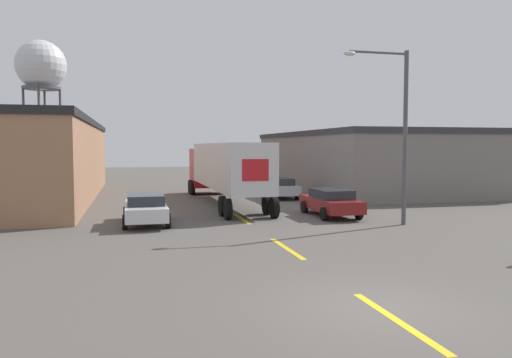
{
  "coord_description": "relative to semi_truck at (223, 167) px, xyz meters",
  "views": [
    {
      "loc": [
        -5.29,
        -9.94,
        3.6
      ],
      "look_at": [
        0.21,
        12.09,
        2.13
      ],
      "focal_mm": 35.0,
      "sensor_mm": 36.0,
      "label": 1
    }
  ],
  "objects": [
    {
      "name": "parked_car_left_far",
      "position": [
        -5.05,
        -7.64,
        -1.59
      ],
      "size": [
        2.06,
        4.62,
        1.41
      ],
      "color": "silver",
      "rests_on": "ground_plane"
    },
    {
      "name": "ground_plane",
      "position": [
        -0.36,
        -21.27,
        -2.34
      ],
      "size": [
        160.0,
        160.0,
        0.0
      ],
      "primitive_type": "plane",
      "color": "#56514C"
    },
    {
      "name": "water_tower",
      "position": [
        -15.77,
        32.06,
        10.56
      ],
      "size": [
        5.76,
        5.76,
        15.99
      ],
      "color": "#47474C",
      "rests_on": "ground_plane"
    },
    {
      "name": "parked_car_right_mid",
      "position": [
        4.32,
        -7.23,
        -1.59
      ],
      "size": [
        2.06,
        4.62,
        1.41
      ],
      "color": "maroon",
      "rests_on": "ground_plane"
    },
    {
      "name": "semi_truck",
      "position": [
        0.0,
        0.0,
        0.0
      ],
      "size": [
        2.89,
        16.12,
        3.8
      ],
      "rotation": [
        0.0,
        0.0,
        0.01
      ],
      "color": "#B21919",
      "rests_on": "ground_plane"
    },
    {
      "name": "warehouse_left",
      "position": [
        -12.35,
        5.8,
        0.37
      ],
      "size": [
        8.55,
        27.29,
        5.41
      ],
      "color": "#9E7051",
      "rests_on": "ground_plane"
    },
    {
      "name": "road_centerline",
      "position": [
        -0.36,
        -14.53,
        -2.34
      ],
      "size": [
        0.2,
        18.84,
        0.01
      ],
      "color": "yellow",
      "rests_on": "ground_plane"
    },
    {
      "name": "parked_car_right_far",
      "position": [
        4.32,
        2.23,
        -1.59
      ],
      "size": [
        2.06,
        4.62,
        1.41
      ],
      "color": "#B2B2B7",
      "rests_on": "ground_plane"
    },
    {
      "name": "street_lamp",
      "position": [
        6.1,
        -10.68,
        2.33
      ],
      "size": [
        3.18,
        0.32,
        7.94
      ],
      "color": "#4C4C51",
      "rests_on": "ground_plane"
    },
    {
      "name": "warehouse_right",
      "position": [
        14.36,
        7.9,
        0.08
      ],
      "size": [
        14.03,
        22.61,
        4.84
      ],
      "color": "slate",
      "rests_on": "ground_plane"
    }
  ]
}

